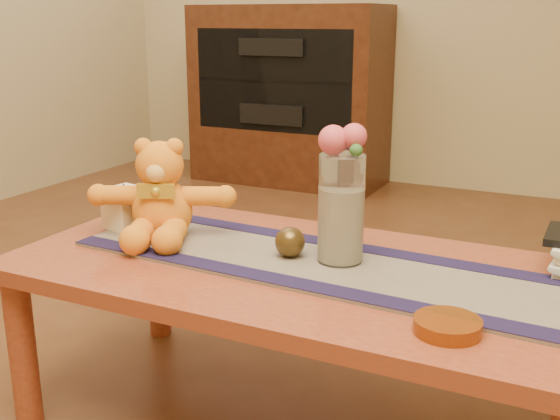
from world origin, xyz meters
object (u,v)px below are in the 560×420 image
at_px(bronze_ball, 290,242).
at_px(amber_dish, 447,326).
at_px(book_bottom, 554,263).
at_px(pillar_candle, 125,208).
at_px(glass_vase, 341,209).
at_px(teddy_bear, 161,190).
at_px(tv_remote, 557,234).

xyz_separation_m(bronze_ball, amber_dish, (0.44, -0.23, -0.03)).
bearing_deg(book_bottom, pillar_candle, -171.30).
bearing_deg(glass_vase, teddy_bear, -177.38).
height_order(teddy_bear, tv_remote, teddy_bear).
bearing_deg(book_bottom, bronze_ball, -160.92).
relative_size(pillar_candle, book_bottom, 0.51).
xyz_separation_m(teddy_bear, amber_dish, (0.82, -0.24, -0.12)).
bearing_deg(glass_vase, pillar_candle, -178.96).
bearing_deg(bronze_ball, glass_vase, 12.36).
height_order(bronze_ball, amber_dish, bronze_ball).
bearing_deg(teddy_bear, bronze_ball, -24.10).
relative_size(teddy_bear, pillar_candle, 3.27).
bearing_deg(bronze_ball, pillar_candle, 178.33).
distance_m(teddy_bear, pillar_candle, 0.15).
xyz_separation_m(pillar_candle, book_bottom, (1.10, 0.22, -0.05)).
relative_size(teddy_bear, amber_dish, 2.85).
bearing_deg(amber_dish, bronze_ball, 152.16).
bearing_deg(amber_dish, tv_remote, 71.84).
height_order(teddy_bear, pillar_candle, teddy_bear).
distance_m(pillar_candle, amber_dish, 0.99).
distance_m(pillar_candle, book_bottom, 1.13).
bearing_deg(teddy_bear, book_bottom, -10.31).
bearing_deg(tv_remote, teddy_bear, -166.72).
distance_m(teddy_bear, glass_vase, 0.50).
distance_m(pillar_candle, glass_vase, 0.64).
height_order(teddy_bear, glass_vase, glass_vase).
height_order(pillar_candle, book_bottom, pillar_candle).
bearing_deg(pillar_candle, teddy_bear, -4.77).
bearing_deg(pillar_candle, glass_vase, 1.04).
xyz_separation_m(bronze_ball, book_bottom, (0.59, 0.23, -0.03)).
xyz_separation_m(glass_vase, amber_dish, (0.32, -0.26, -0.12)).
bearing_deg(book_bottom, teddy_bear, -169.16).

